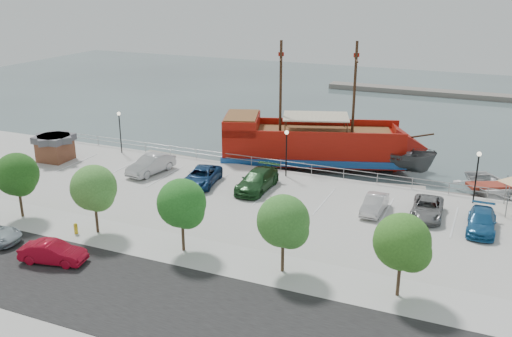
% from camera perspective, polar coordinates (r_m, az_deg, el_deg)
% --- Properties ---
extents(ground, '(160.00, 160.00, 0.00)m').
position_cam_1_polar(ground, '(46.49, 0.15, -4.39)').
color(ground, '#3B484A').
extents(street, '(100.00, 8.00, 0.04)m').
position_cam_1_polar(street, '(33.56, -11.04, -12.63)').
color(street, black).
rests_on(street, land_slab).
extents(sidewalk, '(100.00, 4.00, 0.05)m').
position_cam_1_polar(sidewalk, '(37.95, -5.93, -8.42)').
color(sidewalk, beige).
rests_on(sidewalk, land_slab).
extents(seawall_railing, '(50.00, 0.06, 1.00)m').
position_cam_1_polar(seawall_railing, '(52.72, 3.52, 0.21)').
color(seawall_railing, gray).
rests_on(seawall_railing, land_slab).
extents(far_shore, '(40.00, 3.00, 0.80)m').
position_cam_1_polar(far_shore, '(96.15, 19.12, 7.05)').
color(far_shore, slate).
rests_on(far_shore, ground).
extents(pirate_ship, '(20.97, 11.72, 13.00)m').
position_cam_1_polar(pirate_ship, '(57.21, 7.18, 2.28)').
color(pirate_ship, '#991108').
rests_on(pirate_ship, ground).
extents(patrol_boat, '(7.08, 3.77, 2.60)m').
position_cam_1_polar(patrol_boat, '(56.30, 14.29, 0.62)').
color(patrol_boat, '#4A4D4E').
rests_on(patrol_boat, ground).
extents(speedboat, '(7.63, 8.49, 1.45)m').
position_cam_1_polar(speedboat, '(53.27, 22.43, -1.96)').
color(speedboat, silver).
rests_on(speedboat, ground).
extents(dock_west, '(6.45, 2.32, 0.36)m').
position_cam_1_polar(dock_west, '(60.33, -8.74, 1.10)').
color(dock_west, gray).
rests_on(dock_west, ground).
extents(dock_mid, '(6.60, 3.01, 0.36)m').
position_cam_1_polar(dock_mid, '(52.33, 13.17, -1.98)').
color(dock_mid, gray).
rests_on(dock_mid, ground).
extents(dock_east, '(6.57, 2.55, 0.37)m').
position_cam_1_polar(dock_east, '(51.75, 19.58, -2.84)').
color(dock_east, slate).
rests_on(dock_east, ground).
extents(shed, '(3.18, 3.18, 2.52)m').
position_cam_1_polar(shed, '(59.11, -19.48, 2.04)').
color(shed, brown).
rests_on(shed, land_slab).
extents(street_sedan, '(4.43, 2.31, 1.39)m').
position_cam_1_polar(street_sedan, '(38.56, -19.64, -7.92)').
color(street_sedan, '#A80A1F').
rests_on(street_sedan, street).
extents(fire_hydrant, '(0.29, 0.29, 0.83)m').
position_cam_1_polar(fire_hydrant, '(42.18, -17.58, -5.70)').
color(fire_hydrant, gold).
rests_on(fire_hydrant, sidewalk).
extents(lamp_post_left, '(0.36, 0.36, 4.28)m').
position_cam_1_polar(lamp_post_left, '(59.32, -13.48, 4.27)').
color(lamp_post_left, black).
rests_on(lamp_post_left, land_slab).
extents(lamp_post_mid, '(0.36, 0.36, 4.28)m').
position_cam_1_polar(lamp_post_mid, '(50.83, 3.06, 2.36)').
color(lamp_post_mid, black).
rests_on(lamp_post_mid, land_slab).
extents(lamp_post_right, '(0.36, 0.36, 4.28)m').
position_cam_1_polar(lamp_post_right, '(47.93, 21.26, 0.04)').
color(lamp_post_right, black).
rests_on(lamp_post_right, land_slab).
extents(tree_b, '(3.30, 3.20, 5.00)m').
position_cam_1_polar(tree_b, '(45.36, -22.73, -0.70)').
color(tree_b, '#473321').
rests_on(tree_b, sidewalk).
extents(tree_c, '(3.30, 3.20, 5.00)m').
position_cam_1_polar(tree_c, '(40.76, -15.82, -2.05)').
color(tree_c, '#473321').
rests_on(tree_c, sidewalk).
extents(tree_d, '(3.30, 3.20, 5.00)m').
position_cam_1_polar(tree_d, '(36.92, -7.31, -3.67)').
color(tree_d, '#473321').
rests_on(tree_d, sidewalk).
extents(tree_e, '(3.30, 3.20, 5.00)m').
position_cam_1_polar(tree_e, '(34.10, 2.92, -5.49)').
color(tree_e, '#473321').
rests_on(tree_e, sidewalk).
extents(tree_f, '(3.30, 3.20, 5.00)m').
position_cam_1_polar(tree_f, '(32.56, 14.61, -7.35)').
color(tree_f, '#473321').
rests_on(tree_f, sidewalk).
extents(parked_car_b, '(2.57, 5.29, 1.67)m').
position_cam_1_polar(parked_car_b, '(53.06, -10.46, 0.39)').
color(parked_car_b, '#ACACAC').
rests_on(parked_car_b, land_slab).
extents(parked_car_c, '(3.26, 5.60, 1.47)m').
position_cam_1_polar(parked_car_c, '(49.60, -5.46, -0.81)').
color(parked_car_c, navy).
rests_on(parked_car_c, land_slab).
extents(parked_car_d, '(2.31, 5.68, 1.65)m').
position_cam_1_polar(parked_car_d, '(48.19, 0.12, -1.20)').
color(parked_car_d, '#1A421E').
rests_on(parked_car_d, land_slab).
extents(parked_car_f, '(1.49, 4.10, 1.34)m').
position_cam_1_polar(parked_car_f, '(44.63, 11.76, -3.51)').
color(parked_car_f, beige).
rests_on(parked_car_f, land_slab).
extents(parked_car_g, '(2.47, 4.93, 1.34)m').
position_cam_1_polar(parked_car_g, '(44.85, 16.74, -3.82)').
color(parked_car_g, slate).
rests_on(parked_car_g, land_slab).
extents(parked_car_h, '(2.03, 4.81, 1.39)m').
position_cam_1_polar(parked_car_h, '(43.74, 21.63, -4.94)').
color(parked_car_h, '#1D5A8F').
rests_on(parked_car_h, land_slab).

